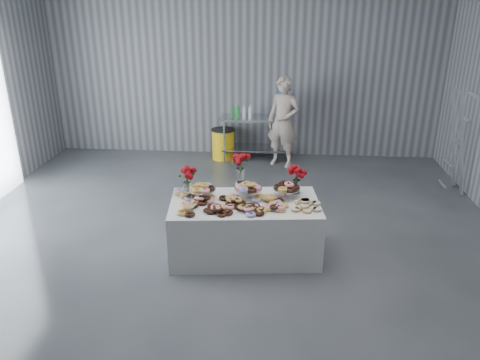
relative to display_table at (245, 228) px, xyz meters
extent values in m
plane|color=#37393E|center=(-0.32, -0.30, -0.38)|extent=(9.00, 9.00, 0.00)
cube|color=gray|center=(-0.32, 4.20, 1.62)|extent=(8.00, 0.04, 4.00)
cube|color=silver|center=(0.00, 0.00, 0.00)|extent=(1.99, 1.19, 0.75)
cube|color=silver|center=(-0.02, 3.80, 0.51)|extent=(1.50, 0.60, 0.04)
cube|color=silver|center=(-0.02, 3.80, -0.12)|extent=(1.40, 0.55, 0.03)
cylinder|color=silver|center=(-0.67, 3.55, 0.05)|extent=(0.04, 0.04, 0.86)
cylinder|color=silver|center=(0.63, 3.55, 0.05)|extent=(0.04, 0.04, 0.86)
cylinder|color=silver|center=(-0.67, 4.05, 0.05)|extent=(0.04, 0.04, 0.86)
cylinder|color=silver|center=(0.63, 4.05, 0.05)|extent=(0.04, 0.04, 0.86)
cylinder|color=silver|center=(-0.56, 0.09, 0.44)|extent=(0.06, 0.06, 0.12)
cylinder|color=silver|center=(-0.56, 0.09, 0.50)|extent=(0.36, 0.36, 0.01)
cylinder|color=silver|center=(0.03, 0.15, 0.44)|extent=(0.06, 0.06, 0.12)
cylinder|color=silver|center=(0.03, 0.15, 0.50)|extent=(0.36, 0.36, 0.01)
cylinder|color=silver|center=(0.53, 0.21, 0.44)|extent=(0.06, 0.06, 0.12)
cylinder|color=silver|center=(0.53, 0.21, 0.50)|extent=(0.36, 0.36, 0.01)
cylinder|color=white|center=(-0.77, 0.17, 0.46)|extent=(0.11, 0.11, 0.18)
cylinder|color=#1E5919|center=(-0.77, 0.17, 0.59)|extent=(0.04, 0.04, 0.18)
cylinder|color=white|center=(0.66, 0.37, 0.46)|extent=(0.11, 0.11, 0.18)
cylinder|color=#1E5919|center=(0.66, 0.37, 0.59)|extent=(0.04, 0.04, 0.18)
cylinder|color=silver|center=(-0.09, 0.34, 0.45)|extent=(0.14, 0.14, 0.15)
cylinder|color=white|center=(-0.09, 0.34, 0.61)|extent=(0.11, 0.11, 0.18)
cylinder|color=#1E5919|center=(-0.09, 0.34, 0.75)|extent=(0.04, 0.04, 0.18)
cylinder|color=#458EEA|center=(0.48, 3.80, 0.73)|extent=(0.28, 0.28, 0.40)
sphere|color=#458EEA|center=(0.48, 3.80, 0.98)|extent=(0.20, 0.20, 0.20)
imported|color=#CC8C93|center=(0.50, 3.49, 0.51)|extent=(0.76, 0.65, 1.77)
cylinder|color=yellow|center=(-0.72, 3.80, -0.07)|extent=(0.45, 0.45, 0.61)
cylinder|color=black|center=(-0.72, 3.80, 0.24)|extent=(0.49, 0.49, 0.02)
camera|label=1|loc=(0.38, -5.41, 2.87)|focal=35.00mm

